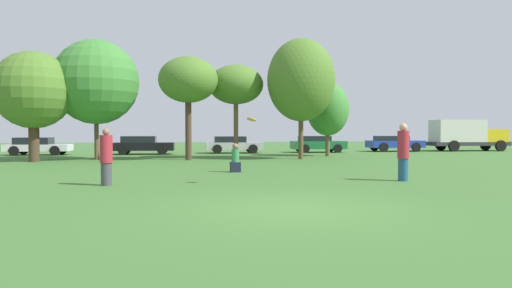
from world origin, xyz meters
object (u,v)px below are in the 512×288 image
at_px(frisbee, 252,119).
at_px(tree_2, 188,80).
at_px(tree_3, 236,85).
at_px(parked_car_blue, 394,143).
at_px(parked_car_white, 37,146).
at_px(parked_car_silver, 233,144).
at_px(parked_car_green, 317,144).
at_px(tree_5, 328,109).
at_px(tree_1, 96,82).
at_px(parked_car_black, 142,145).
at_px(tree_4, 301,80).
at_px(bystander_sitting, 235,160).
at_px(person_thrower, 106,157).
at_px(delivery_truck_yellow, 465,134).
at_px(person_catcher, 403,152).
at_px(tree_0, 33,90).

distance_m(frisbee, tree_2, 12.75).
bearing_deg(tree_3, parked_car_blue, 26.48).
distance_m(parked_car_white, parked_car_silver, 13.31).
bearing_deg(parked_car_green, tree_5, -98.55).
distance_m(tree_1, parked_car_blue, 23.00).
relative_size(tree_1, parked_car_black, 1.56).
distance_m(tree_1, parked_car_white, 8.62).
relative_size(tree_5, parked_car_green, 1.16).
bearing_deg(parked_car_black, tree_4, -35.87).
distance_m(frisbee, bystander_sitting, 4.58).
height_order(person_thrower, bystander_sitting, person_thrower).
distance_m(tree_1, tree_5, 14.14).
relative_size(frisbee, tree_1, 0.04).
distance_m(tree_2, parked_car_black, 8.52).
bearing_deg(parked_car_white, parked_car_black, 1.28).
bearing_deg(person_thrower, frisbee, -5.56).
distance_m(tree_5, parked_car_green, 5.85).
distance_m(tree_2, parked_car_blue, 18.81).
xyz_separation_m(tree_5, parked_car_black, (-11.83, 4.73, -2.35)).
relative_size(parked_car_blue, delivery_truck_yellow, 0.67).
height_order(tree_1, parked_car_green, tree_1).
xyz_separation_m(tree_4, parked_car_black, (-9.21, 7.47, -3.85)).
bearing_deg(parked_car_white, person_thrower, -67.32).
xyz_separation_m(tree_2, parked_car_black, (-2.83, 7.11, -3.74)).
bearing_deg(parked_car_silver, frisbee, -93.51).
bearing_deg(parked_car_blue, person_catcher, -113.98).
distance_m(tree_4, parked_car_black, 12.47).
xyz_separation_m(parked_car_silver, delivery_truck_yellow, (19.15, 0.12, 0.69)).
xyz_separation_m(person_thrower, bystander_sitting, (4.36, 3.68, -0.35)).
bearing_deg(frisbee, tree_4, 66.97).
height_order(parked_car_green, parked_car_blue, parked_car_green).
bearing_deg(bystander_sitting, person_thrower, -139.89).
bearing_deg(parked_car_silver, tree_0, -143.74).
bearing_deg(tree_4, bystander_sitting, -122.71).
bearing_deg(bystander_sitting, tree_2, 99.91).
relative_size(tree_0, tree_1, 0.86).
bearing_deg(tree_2, person_thrower, -104.06).
distance_m(person_thrower, tree_3, 14.58).
bearing_deg(frisbee, parked_car_green, 66.23).
height_order(person_thrower, person_catcher, person_catcher).
xyz_separation_m(person_catcher, tree_0, (-14.19, 12.36, 2.79)).
bearing_deg(tree_1, parked_car_silver, 36.91).
height_order(bystander_sitting, parked_car_silver, parked_car_silver).
distance_m(frisbee, parked_car_white, 22.65).
bearing_deg(tree_5, tree_3, -168.70).
xyz_separation_m(frisbee, tree_3, (1.59, 13.58, 2.39)).
relative_size(tree_2, parked_car_black, 1.34).
bearing_deg(tree_2, bystander_sitting, -80.09).
bearing_deg(tree_0, tree_4, -1.58).
height_order(tree_4, parked_car_black, tree_4).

